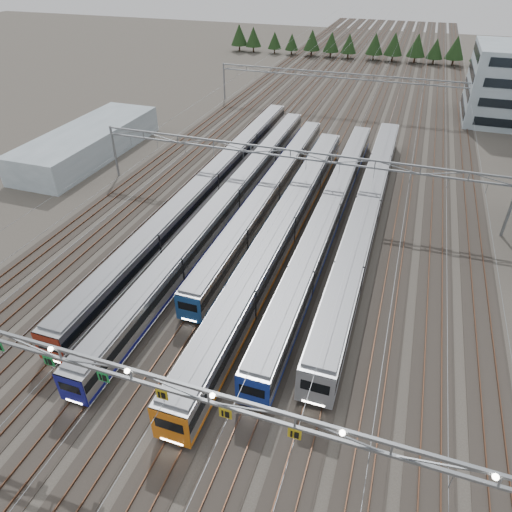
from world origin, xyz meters
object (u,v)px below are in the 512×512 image
(train_b, at_px, (230,199))
(gantry_far, at_px, (346,80))
(train_e, at_px, (329,214))
(train_f, at_px, (366,211))
(gantry_mid, at_px, (290,160))
(train_d, at_px, (283,229))
(west_shed, at_px, (89,142))
(gantry_near, at_px, (129,378))
(train_a, at_px, (210,183))
(train_c, at_px, (270,192))

(train_b, bearing_deg, gantry_far, 82.36)
(train_e, distance_m, gantry_far, 50.99)
(train_f, bearing_deg, gantry_far, 103.10)
(gantry_mid, relative_size, gantry_far, 1.00)
(train_d, distance_m, west_shed, 42.82)
(train_d, relative_size, train_f, 0.97)
(train_f, distance_m, gantry_near, 38.76)
(train_a, distance_m, gantry_near, 40.05)
(train_d, height_order, train_e, train_d)
(train_e, relative_size, gantry_mid, 1.06)
(gantry_near, bearing_deg, train_e, 78.94)
(train_a, bearing_deg, train_b, -36.45)
(gantry_near, distance_m, gantry_far, 85.12)
(train_f, bearing_deg, west_shed, 169.47)
(train_b, distance_m, west_shed, 32.39)
(gantry_mid, bearing_deg, gantry_far, 90.00)
(train_a, bearing_deg, gantry_near, -73.62)
(train_a, height_order, west_shed, west_shed)
(train_c, xyz_separation_m, train_d, (4.50, -9.37, 0.26))
(train_d, relative_size, gantry_mid, 1.03)
(gantry_mid, bearing_deg, gantry_near, -90.07)
(train_a, xyz_separation_m, gantry_near, (11.20, -38.12, 5.02))
(west_shed, bearing_deg, train_b, -19.82)
(train_c, bearing_deg, west_shed, 168.30)
(gantry_near, xyz_separation_m, gantry_mid, (0.05, 40.12, -0.70))
(train_e, xyz_separation_m, gantry_mid, (-6.75, 5.36, 4.29))
(gantry_near, bearing_deg, gantry_mid, 89.93)
(train_b, distance_m, gantry_near, 35.80)
(train_d, bearing_deg, west_shed, 157.17)
(train_d, xyz_separation_m, train_e, (4.50, 5.60, -0.17))
(gantry_far, bearing_deg, gantry_mid, -90.00)
(train_b, bearing_deg, train_f, 6.25)
(train_a, distance_m, train_b, 5.60)
(train_a, distance_m, gantry_mid, 12.22)
(gantry_near, bearing_deg, gantry_far, 89.97)
(train_c, xyz_separation_m, gantry_near, (2.20, -38.53, 5.08))
(train_f, bearing_deg, train_c, 172.53)
(train_b, height_order, gantry_mid, gantry_mid)
(gantry_near, relative_size, gantry_mid, 1.00)
(train_c, distance_m, gantry_mid, 5.17)
(gantry_mid, bearing_deg, train_e, -38.43)
(train_f, height_order, gantry_mid, gantry_mid)
(gantry_near, height_order, west_shed, gantry_near)
(train_e, relative_size, west_shed, 1.99)
(train_e, xyz_separation_m, train_f, (4.50, 2.00, 0.19))
(train_e, distance_m, gantry_near, 35.77)
(train_f, bearing_deg, train_a, 176.56)
(gantry_near, height_order, gantry_mid, gantry_near)
(west_shed, bearing_deg, train_d, -22.83)
(train_a, height_order, train_f, train_f)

